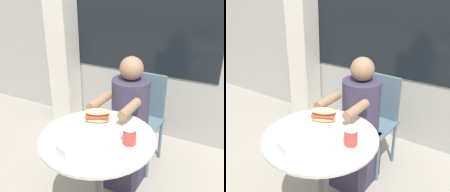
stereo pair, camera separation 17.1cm
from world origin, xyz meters
TOP-DOWN VIEW (x-y plane):
  - storefront_wall at (-0.00, 1.41)m, footprint 8.00×0.09m
  - lattice_pillar at (-1.14, 1.22)m, footprint 0.27×0.27m
  - cafe_table at (0.00, 0.00)m, footprint 0.73×0.73m
  - diner_chair at (-0.01, 0.88)m, footprint 0.40×0.40m
  - seated_diner at (-0.02, 0.53)m, footprint 0.33×0.56m
  - sandwich_on_plate at (-0.09, 0.15)m, footprint 0.19×0.19m
  - drink_cup at (0.20, 0.02)m, footprint 0.08×0.08m
  - napkin_box at (-0.07, -0.23)m, footprint 0.11×0.11m

SIDE VIEW (x-z plane):
  - seated_diner at x=-0.02m, z-range -0.07..1.06m
  - diner_chair at x=-0.01m, z-range 0.09..0.96m
  - cafe_table at x=0.00m, z-range 0.18..0.93m
  - napkin_box at x=-0.07m, z-range 0.76..0.82m
  - sandwich_on_plate at x=-0.09m, z-range 0.75..0.86m
  - drink_cup at x=0.20m, z-range 0.76..0.87m
  - lattice_pillar at x=-1.14m, z-range 0.00..2.40m
  - storefront_wall at x=0.00m, z-range 0.00..2.80m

